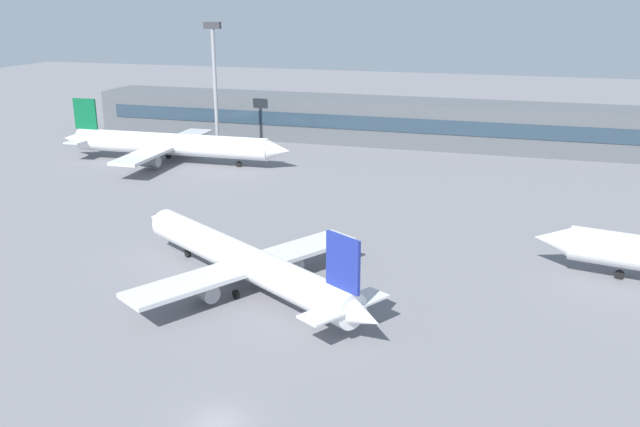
% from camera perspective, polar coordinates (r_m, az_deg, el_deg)
% --- Properties ---
extents(ground_plane, '(400.00, 400.00, 0.00)m').
position_cam_1_polar(ground_plane, '(84.17, 2.85, -2.21)').
color(ground_plane, slate).
extents(terminal_building, '(142.96, 12.13, 9.00)m').
position_cam_1_polar(terminal_building, '(139.83, 8.82, 7.60)').
color(terminal_building, '#4C5156').
rests_on(terminal_building, ground_plane).
extents(airplane_near, '(34.53, 25.20, 9.60)m').
position_cam_1_polar(airplane_near, '(70.16, -6.62, -3.93)').
color(airplane_near, white).
rests_on(airplane_near, ground_plane).
extents(airplane_far, '(45.01, 31.33, 11.12)m').
position_cam_1_polar(airplane_far, '(125.79, -12.43, 5.74)').
color(airplane_far, white).
rests_on(airplane_far, ground_plane).
extents(floodlight_tower_west, '(3.20, 0.80, 24.74)m').
position_cam_1_polar(floodlight_tower_west, '(128.10, -8.92, 11.14)').
color(floodlight_tower_west, gray).
rests_on(floodlight_tower_west, ground_plane).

